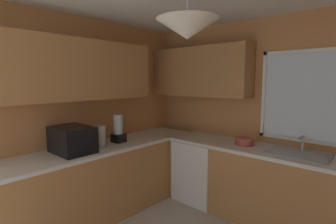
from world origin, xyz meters
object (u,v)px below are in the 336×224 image
object	(u,v)px
dishwasher	(201,170)
bowl	(244,141)
blender_appliance	(118,130)
sink_assembly	(298,153)
microwave	(72,139)
kettle	(100,136)

from	to	relation	value
dishwasher	bowl	bearing A→B (deg)	2.78
bowl	blender_appliance	size ratio (longest dim) A/B	0.63
dishwasher	sink_assembly	distance (m)	1.32
sink_assembly	bowl	xyz separation A→B (m)	(-0.62, -0.01, 0.03)
sink_assembly	blender_appliance	xyz separation A→B (m)	(-1.89, -0.96, 0.15)
sink_assembly	bowl	bearing A→B (deg)	-179.42
dishwasher	microwave	size ratio (longest dim) A/B	1.75
sink_assembly	bowl	size ratio (longest dim) A/B	2.77
kettle	sink_assembly	bearing A→B (deg)	33.63
sink_assembly	blender_appliance	size ratio (longest dim) A/B	1.73
dishwasher	sink_assembly	xyz separation A→B (m)	(1.23, 0.04, 0.48)
microwave	kettle	bearing A→B (deg)	86.69
kettle	sink_assembly	distance (m)	2.25
kettle	blender_appliance	bearing A→B (deg)	94.03
blender_appliance	microwave	bearing A→B (deg)	-90.00
sink_assembly	microwave	bearing A→B (deg)	-139.95
bowl	blender_appliance	bearing A→B (deg)	-143.17
blender_appliance	dishwasher	bearing A→B (deg)	54.53
microwave	kettle	size ratio (longest dim) A/B	1.87
microwave	blender_appliance	distance (m)	0.63
dishwasher	kettle	xyz separation A→B (m)	(-0.64, -1.21, 0.59)
microwave	kettle	world-z (taller)	microwave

